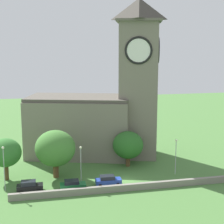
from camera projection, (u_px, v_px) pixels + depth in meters
ground_plane at (109, 157)px, 79.10m from camera, size 200.00×200.00×0.00m
church at (102, 108)px, 79.22m from camera, size 31.26×19.09×34.56m
quay_barrier at (132, 187)px, 60.75m from camera, size 41.09×0.70×1.16m
car_black at (30, 186)px, 60.06m from camera, size 4.41×2.27×1.93m
car_green at (73, 185)px, 60.99m from camera, size 4.50×2.31×1.71m
car_blue at (108, 180)px, 62.88m from camera, size 4.66×2.25×1.82m
streetlamp_west_end at (4, 162)px, 59.72m from camera, size 0.44×0.44×7.87m
streetlamp_west_mid at (81, 159)px, 62.73m from camera, size 0.44×0.44×7.06m
streetlamp_central at (176, 151)px, 67.73m from camera, size 0.44×0.44×6.99m
tree_by_tower at (55, 148)px, 65.98m from camera, size 7.53×7.53×9.08m
tree_churchyard at (128, 145)px, 72.49m from camera, size 6.26×6.26×7.35m
tree_riverside_east at (5, 153)px, 64.76m from camera, size 5.86×5.86×7.87m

